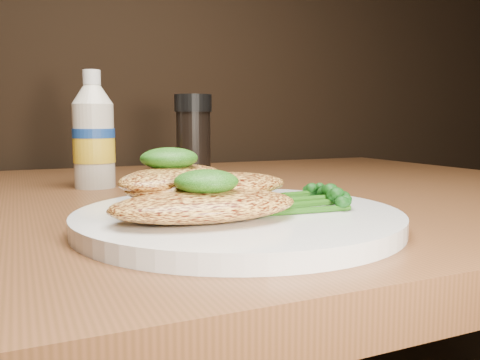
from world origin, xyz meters
name	(u,v)px	position (x,y,z in m)	size (l,w,h in m)	color
plate	(238,218)	(-0.02, 0.83, 0.76)	(0.29, 0.29, 0.01)	white
chicken_front	(205,205)	(-0.06, 0.80, 0.78)	(0.15, 0.08, 0.02)	#F7B74E
chicken_mid	(209,186)	(-0.04, 0.84, 0.79)	(0.15, 0.08, 0.02)	#F7B74E
chicken_back	(173,178)	(-0.07, 0.86, 0.79)	(0.14, 0.07, 0.02)	#F7B74E
pesto_front	(206,182)	(-0.06, 0.80, 0.80)	(0.05, 0.05, 0.02)	#0F3808
pesto_back	(169,158)	(-0.07, 0.87, 0.81)	(0.05, 0.05, 0.02)	#0F3808
broccolini_bundle	(287,196)	(0.03, 0.82, 0.78)	(0.14, 0.10, 0.02)	#225713
mayo_bottle	(93,129)	(-0.10, 1.15, 0.83)	(0.06, 0.06, 0.16)	beige
pepper_grinder	(193,140)	(0.04, 1.11, 0.81)	(0.05, 0.05, 0.13)	black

